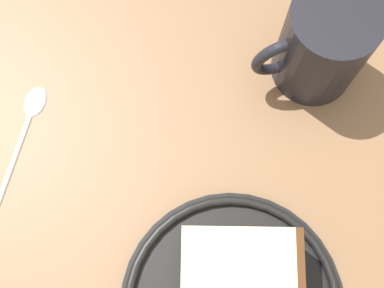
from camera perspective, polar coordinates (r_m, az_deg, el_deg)
ground_plane at (r=50.20cm, az=4.97°, el=-3.44°), size 120.66×120.66×2.28cm
tea_mug at (r=48.57cm, az=13.57°, el=10.16°), size 7.68×9.91×10.33cm
teaspoon at (r=52.12cm, az=-17.05°, el=2.30°), size 12.71×2.24×0.80cm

